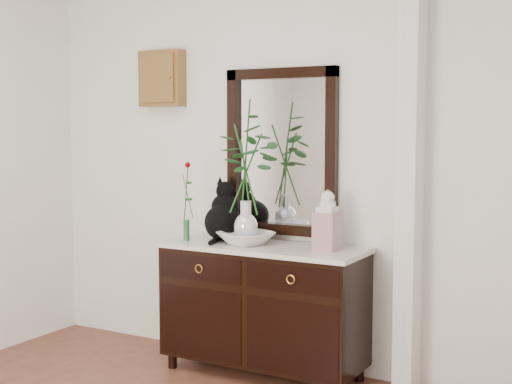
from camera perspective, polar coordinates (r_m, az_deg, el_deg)
The scene contains 10 objects.
wall_back at distance 4.79m, azimuth 1.01°, elevation 2.17°, with size 3.60×0.04×2.70m, color white.
pilaster at distance 4.33m, azimuth 12.24°, elevation 1.73°, with size 0.12×0.20×2.70m, color white.
sideboard at distance 4.65m, azimuth 0.61°, elevation -8.84°, with size 1.33×0.52×0.82m.
wall_mirror at distance 4.72m, azimuth 2.00°, elevation 3.22°, with size 0.80×0.06×1.10m.
key_cabinet at distance 5.22m, azimuth -7.54°, elevation 8.98°, with size 0.35×0.10×0.40m, color brown.
cat at distance 4.78m, azimuth -2.67°, elevation -1.46°, with size 0.28×0.34×0.40m, color black, non-canonical shape.
lotus_bowl at distance 4.59m, azimuth -0.82°, elevation -3.71°, with size 0.34×0.34×0.08m, color silver.
vase_branches at distance 4.54m, azimuth -0.83°, elevation 1.77°, with size 0.44×0.44×0.92m, color silver, non-canonical shape.
bud_vase_rose at distance 4.75m, azimuth -5.61°, elevation -0.70°, with size 0.06×0.06×0.53m, color #2A6933, non-canonical shape.
ginger_jar at distance 4.38m, azimuth 5.73°, elevation -2.23°, with size 0.14×0.14×0.38m, color silver, non-canonical shape.
Camera 1 is at (2.27, -2.23, 1.61)m, focal length 50.00 mm.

